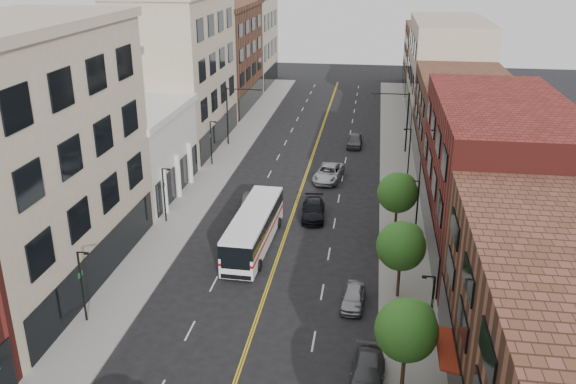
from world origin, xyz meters
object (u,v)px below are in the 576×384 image
at_px(car_parked_far, 353,297).
at_px(car_lane_a, 313,210).
at_px(car_parked_mid, 367,374).
at_px(car_lane_b, 329,173).
at_px(car_lane_behind, 251,200).
at_px(city_bus, 254,227).
at_px(car_lane_c, 355,140).

relative_size(car_parked_far, car_lane_a, 0.76).
relative_size(car_parked_mid, car_lane_a, 0.93).
height_order(car_parked_mid, car_lane_b, car_lane_b).
bearing_deg(car_parked_far, car_parked_mid, -78.96).
relative_size(car_parked_mid, car_lane_behind, 1.18).
distance_m(city_bus, car_lane_c, 30.12).
relative_size(city_bus, car_parked_far, 3.16).
distance_m(city_bus, car_lane_b, 17.40).
bearing_deg(car_parked_mid, car_lane_behind, 117.57).
height_order(city_bus, car_lane_c, city_bus).
distance_m(city_bus, car_lane_behind, 8.78).
xyz_separation_m(car_parked_mid, car_parked_far, (-1.15, 8.17, -0.03)).
height_order(car_lane_behind, car_lane_a, car_lane_a).
distance_m(car_lane_behind, car_lane_b, 10.65).
relative_size(car_lane_a, car_lane_b, 0.89).
xyz_separation_m(car_parked_mid, car_lane_c, (-2.58, 45.28, 0.08)).
xyz_separation_m(car_lane_b, car_lane_c, (2.27, 12.56, -0.02)).
distance_m(car_parked_mid, car_lane_a, 23.27).
xyz_separation_m(car_parked_far, car_lane_behind, (-10.47, 16.32, 0.01)).
xyz_separation_m(car_parked_far, car_lane_a, (-4.28, 14.45, 0.08)).
bearing_deg(city_bus, car_parked_mid, -57.18).
height_order(car_parked_far, car_lane_b, car_lane_b).
bearing_deg(car_lane_behind, car_lane_c, -119.59).
bearing_deg(car_parked_far, car_lane_b, 101.60).
relative_size(car_lane_behind, car_lane_c, 0.89).
bearing_deg(car_parked_mid, city_bus, 123.22).
bearing_deg(car_parked_far, city_bus, 140.25).
distance_m(car_parked_far, car_lane_a, 15.07).
height_order(car_parked_mid, car_parked_far, car_parked_mid).
bearing_deg(car_lane_behind, car_lane_a, 157.08).
distance_m(car_parked_mid, car_parked_far, 8.25).
bearing_deg(car_lane_behind, car_lane_b, -135.54).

